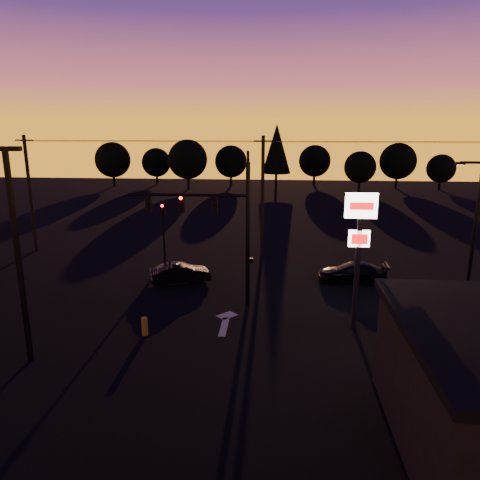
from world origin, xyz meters
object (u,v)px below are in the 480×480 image
at_px(parking_lot_light, 16,243).
at_px(bollard, 145,326).
at_px(streetlight, 473,226).
at_px(pylon_sign, 359,232).
at_px(suv_parked, 457,369).
at_px(traffic_signal_mast, 218,219).
at_px(car_mid, 180,273).
at_px(car_right, 352,272).
at_px(secondary_signal, 163,224).

xyz_separation_m(parking_lot_light, bollard, (4.28, 2.80, -4.82)).
bearing_deg(streetlight, pylon_sign, -149.92).
relative_size(bollard, suv_parked, 0.20).
bearing_deg(traffic_signal_mast, car_mid, 130.67).
distance_m(streetlight, car_mid, 17.43).
xyz_separation_m(streetlight, car_mid, (-16.91, 1.87, -3.79)).
bearing_deg(suv_parked, car_right, 107.24).
bearing_deg(secondary_signal, parking_lot_light, -99.79).
bearing_deg(bollard, suv_parked, -13.65).
height_order(car_mid, car_right, car_right).
distance_m(parking_lot_light, car_right, 19.71).
xyz_separation_m(pylon_sign, car_mid, (-10.00, 5.87, -4.29)).
height_order(pylon_sign, car_right, pylon_sign).
bearing_deg(parking_lot_light, traffic_signal_mast, 43.37).
bearing_deg(streetlight, traffic_signal_mast, -173.86).
bearing_deg(car_right, secondary_signal, -102.91).
xyz_separation_m(bollard, car_right, (11.19, 8.50, 0.19)).
distance_m(car_mid, car_right, 11.01).
bearing_deg(secondary_signal, traffic_signal_mast, -56.81).
xyz_separation_m(traffic_signal_mast, bollard, (-3.13, -4.20, -4.49)).
xyz_separation_m(streetlight, bollard, (-17.13, -5.70, -3.97)).
distance_m(traffic_signal_mast, streetlight, 14.10).
xyz_separation_m(secondary_signal, suv_parked, (15.21, -14.95, -2.24)).
xyz_separation_m(car_mid, car_right, (10.97, 0.93, 0.01)).
distance_m(bollard, suv_parked, 13.82).
relative_size(parking_lot_light, car_mid, 2.40).
relative_size(secondary_signal, car_right, 1.00).
xyz_separation_m(secondary_signal, car_right, (12.96, -3.18, -2.23)).
bearing_deg(traffic_signal_mast, suv_parked, -35.89).
bearing_deg(pylon_sign, streetlight, 30.08).
bearing_deg(suv_parked, traffic_signal_mast, 150.55).
distance_m(pylon_sign, car_right, 8.10).
relative_size(traffic_signal_mast, streetlight, 1.07).
relative_size(parking_lot_light, streetlight, 1.14).
xyz_separation_m(car_right, suv_parked, (2.24, -11.77, -0.01)).
bearing_deg(car_right, traffic_signal_mast, -60.99).
height_order(secondary_signal, parking_lot_light, parking_lot_light).
bearing_deg(streetlight, car_mid, 173.68).
bearing_deg(traffic_signal_mast, bollard, -126.69).
distance_m(pylon_sign, streetlight, 8.00).
height_order(pylon_sign, bollard, pylon_sign).
relative_size(car_right, suv_parked, 0.98).
bearing_deg(pylon_sign, car_mid, 149.57).
height_order(parking_lot_light, car_mid, parking_lot_light).
height_order(secondary_signal, bollard, secondary_signal).
bearing_deg(suv_parked, pylon_sign, 129.31).
distance_m(traffic_signal_mast, parking_lot_light, 10.19).
distance_m(streetlight, bollard, 18.49).
height_order(streetlight, bollard, streetlight).
bearing_deg(car_mid, secondary_signal, 5.02).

